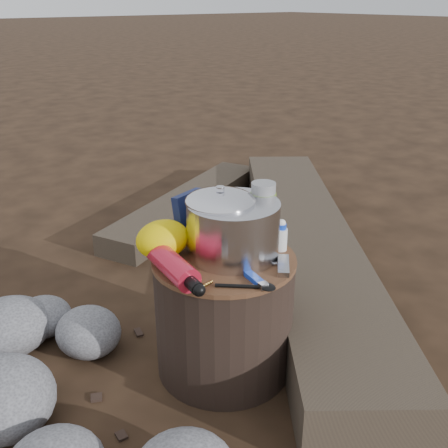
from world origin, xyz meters
TOP-DOWN VIEW (x-y plane):
  - ground at (0.00, 0.00)m, footprint 60.00×60.00m
  - stump at (0.00, 0.00)m, footprint 0.41×0.41m
  - rock_ring at (-0.46, 0.12)m, footprint 0.46×1.00m
  - log_main at (0.68, 0.31)m, footprint 1.54×1.89m
  - log_small at (0.62, 1.10)m, footprint 1.22×0.72m
  - foil_windscreen at (0.03, 0.00)m, footprint 0.26×0.26m
  - camping_pot at (0.01, 0.03)m, footprint 0.19×0.19m
  - fuel_bottle at (-0.17, 0.00)m, footprint 0.10×0.28m
  - thermos at (0.15, 0.01)m, footprint 0.07×0.07m
  - travel_mug at (0.12, 0.13)m, footprint 0.07×0.07m
  - stuff_sack at (-0.13, 0.11)m, footprint 0.16×0.13m
  - food_pouch at (0.00, 0.17)m, footprint 0.12×0.05m
  - lighter at (-0.02, -0.15)m, footprint 0.04×0.09m
  - multitool at (0.09, -0.15)m, footprint 0.10×0.10m
  - pot_grabber at (0.11, -0.07)m, footprint 0.11×0.13m
  - spork at (-0.07, -0.16)m, footprint 0.13×0.12m
  - squeeze_bottle at (0.16, -0.06)m, footprint 0.04×0.04m

SIDE VIEW (x-z plane):
  - ground at x=0.00m, z-range 0.00..0.00m
  - log_small at x=0.62m, z-range 0.00..0.10m
  - log_main at x=0.68m, z-range 0.00..0.18m
  - rock_ring at x=-0.46m, z-range 0.00..0.20m
  - stump at x=0.00m, z-range 0.00..0.38m
  - spork at x=-0.07m, z-range 0.38..0.39m
  - pot_grabber at x=0.11m, z-range 0.38..0.39m
  - multitool at x=0.09m, z-range 0.38..0.39m
  - lighter at x=-0.02m, z-range 0.38..0.39m
  - fuel_bottle at x=-0.17m, z-range 0.38..0.44m
  - squeeze_bottle at x=0.16m, z-range 0.38..0.46m
  - travel_mug at x=0.12m, z-range 0.38..0.48m
  - stuff_sack at x=-0.13m, z-range 0.38..0.48m
  - food_pouch at x=0.00m, z-range 0.38..0.52m
  - foil_windscreen at x=0.03m, z-range 0.38..0.53m
  - thermos at x=0.15m, z-range 0.38..0.56m
  - camping_pot at x=0.01m, z-range 0.38..0.57m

